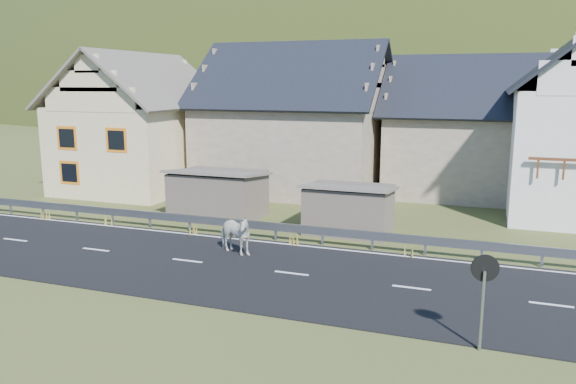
% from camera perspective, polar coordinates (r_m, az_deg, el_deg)
% --- Properties ---
extents(ground, '(160.00, 160.00, 0.00)m').
position_cam_1_polar(ground, '(20.75, -10.18, -6.99)').
color(ground, '#3F481F').
rests_on(ground, ground).
extents(road, '(60.00, 7.00, 0.04)m').
position_cam_1_polar(road, '(20.74, -10.19, -6.94)').
color(road, black).
rests_on(road, ground).
extents(lane_markings, '(60.00, 6.60, 0.01)m').
position_cam_1_polar(lane_markings, '(20.74, -10.19, -6.87)').
color(lane_markings, silver).
rests_on(lane_markings, road).
extents(guardrail, '(28.10, 0.09, 0.75)m').
position_cam_1_polar(guardrail, '(23.72, -5.79, -3.16)').
color(guardrail, '#93969B').
rests_on(guardrail, ground).
extents(shed_left, '(4.30, 3.30, 2.40)m').
position_cam_1_polar(shed_left, '(26.93, -7.07, -0.29)').
color(shed_left, '#6C5F54').
rests_on(shed_left, ground).
extents(shed_right, '(3.80, 2.90, 2.20)m').
position_cam_1_polar(shed_right, '(24.27, 6.22, -1.78)').
color(shed_right, '#6C5F54').
rests_on(shed_right, ground).
extents(house_cream, '(7.80, 9.80, 8.30)m').
position_cam_1_polar(house_cream, '(35.31, -14.85, 7.45)').
color(house_cream, beige).
rests_on(house_cream, ground).
extents(house_stone_a, '(10.80, 9.80, 8.90)m').
position_cam_1_polar(house_stone_a, '(33.90, 0.88, 8.15)').
color(house_stone_a, tan).
rests_on(house_stone_a, ground).
extents(house_stone_b, '(9.80, 8.80, 8.10)m').
position_cam_1_polar(house_stone_b, '(34.09, 18.25, 6.95)').
color(house_stone_b, tan).
rests_on(house_stone_b, ground).
extents(mountain, '(440.00, 280.00, 260.00)m').
position_cam_1_polar(mountain, '(198.83, 18.27, 2.93)').
color(mountain, '#203113').
rests_on(mountain, ground).
extents(conifer_patch, '(76.00, 50.00, 28.00)m').
position_cam_1_polar(conifer_patch, '(142.69, -7.37, 10.87)').
color(conifer_patch, black).
rests_on(conifer_patch, ground).
extents(horse, '(1.50, 2.03, 1.56)m').
position_cam_1_polar(horse, '(21.12, -5.54, -4.21)').
color(horse, silver).
rests_on(horse, road).
extents(traffic_mirror, '(0.66, 0.23, 2.39)m').
position_cam_1_polar(traffic_mirror, '(14.25, 19.30, -8.50)').
color(traffic_mirror, '#93969B').
rests_on(traffic_mirror, ground).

